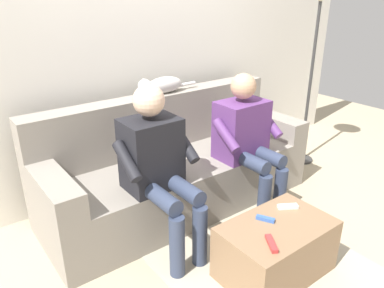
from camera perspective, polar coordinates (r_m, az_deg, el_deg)
The scene contains 12 objects.
ground_plane at distance 2.78m, azimuth 6.89°, elevation -15.14°, with size 8.00×8.00×0.00m, color tan.
back_wall at distance 3.27m, azimuth -8.16°, elevation 13.88°, with size 5.23×0.06×2.42m, color silver.
couch at distance 3.11m, azimuth -2.48°, elevation -3.69°, with size 2.24×0.80×0.90m.
coffee_table at distance 2.49m, azimuth 12.65°, elevation -15.41°, with size 0.70×0.45×0.36m.
person_left_seated at distance 2.96m, azimuth 8.35°, elevation 1.25°, with size 0.54×0.56×1.11m.
person_right_seated at distance 2.47m, azimuth -5.34°, elevation -2.66°, with size 0.52×0.61×1.15m.
cat_on_backrest at distance 3.10m, azimuth -4.74°, elevation 8.97°, with size 0.55×0.13×0.15m.
remote_white at distance 2.56m, azimuth 14.42°, elevation -9.24°, with size 0.13×0.04×0.02m, color white.
remote_red at distance 2.21m, azimuth 12.04°, elevation -14.65°, with size 0.15×0.04×0.02m, color #B73333.
remote_blue at distance 2.40m, azimuth 11.16°, elevation -11.16°, with size 0.12×0.03×0.02m, color #3860B7.
floor_rug at distance 2.67m, azimuth 10.21°, elevation -17.22°, with size 1.22×1.59×0.01m, color #B7AD93.
floor_lamp at distance 3.80m, azimuth 18.92°, elevation 19.07°, with size 0.33×0.33×1.76m.
Camera 1 is at (1.57, 2.14, 1.70)m, focal length 34.89 mm.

